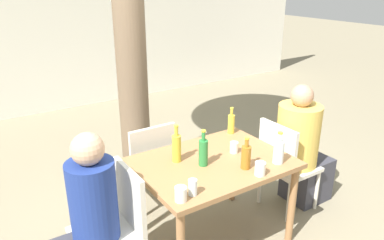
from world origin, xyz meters
The scene contains 17 objects.
ground_plane centered at (0.00, 0.00, 0.00)m, with size 30.00×30.00×0.00m, color gray.
cafe_building_wall centered at (0.00, 4.13, 1.40)m, with size 10.00×0.08×2.80m.
dining_table_front centered at (0.00, 0.00, 0.66)m, with size 1.19×0.89×0.75m.
patio_chair_0 centered at (-0.83, 0.00, 0.51)m, with size 0.44×0.44×0.90m.
patio_chair_1 centered at (0.83, 0.00, 0.51)m, with size 0.44×0.44×0.90m.
patio_chair_2 centered at (-0.24, 0.68, 0.51)m, with size 0.44×0.44×0.90m.
person_seated_0 centered at (-1.06, 0.00, 0.54)m, with size 0.56×0.32×1.22m.
person_seated_1 centered at (1.05, 0.00, 0.56)m, with size 0.60×0.40×1.22m.
green_bottle_0 centered at (-0.10, -0.02, 0.86)m, with size 0.07×0.07×0.29m.
water_bottle_1 centered at (0.41, -0.30, 0.85)m, with size 0.08×0.08×0.26m.
oil_cruet_2 centered at (0.47, 0.36, 0.85)m, with size 0.06×0.06×0.25m.
amber_bottle_3 centered at (0.14, -0.23, 0.85)m, with size 0.07×0.07×0.26m.
oil_cruet_4 centered at (-0.24, 0.15, 0.87)m, with size 0.07×0.07×0.31m.
drinking_glass_0 centered at (-0.40, -0.32, 0.81)m, with size 0.06×0.06×0.11m.
drinking_glass_1 centered at (0.16, -0.37, 0.80)m, with size 0.08×0.08×0.10m.
drinking_glass_2 centered at (-0.50, -0.34, 0.80)m, with size 0.08×0.08×0.10m.
drinking_glass_3 centered at (0.24, 0.03, 0.80)m, with size 0.07×0.07×0.09m.
Camera 1 is at (-1.58, -2.12, 2.12)m, focal length 35.00 mm.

